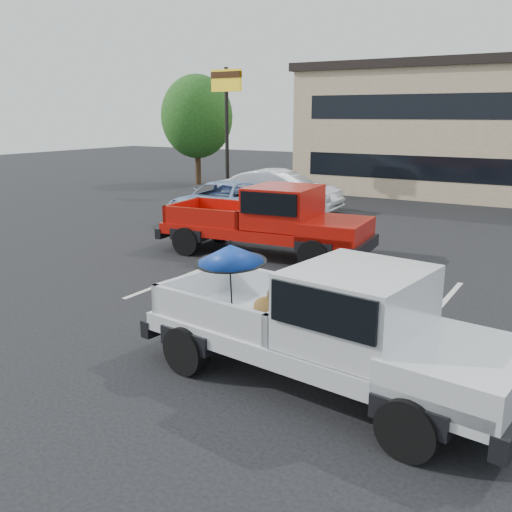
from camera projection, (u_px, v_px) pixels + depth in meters
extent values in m
plane|color=black|center=(254.00, 317.00, 11.25)|extent=(90.00, 90.00, 0.00)
cube|color=silver|center=(194.00, 272.00, 14.41)|extent=(0.12, 5.00, 0.01)
cube|color=silver|center=(434.00, 314.00, 11.41)|extent=(0.12, 5.00, 0.01)
cube|color=black|center=(503.00, 172.00, 24.03)|extent=(18.00, 0.08, 1.10)
cube|color=black|center=(510.00, 106.00, 23.37)|extent=(18.00, 0.08, 1.10)
cylinder|color=black|center=(227.00, 133.00, 27.16)|extent=(0.18, 0.18, 6.00)
cube|color=yellow|center=(226.00, 80.00, 26.58)|extent=(1.60, 0.18, 1.00)
cube|color=#381E0C|center=(226.00, 75.00, 26.51)|extent=(1.60, 0.22, 0.30)
cylinder|color=#332114|center=(198.00, 163.00, 32.09)|extent=(0.32, 0.32, 2.42)
ellipsoid|color=#174915|center=(197.00, 117.00, 31.47)|extent=(3.96, 3.96, 4.55)
cylinder|color=black|center=(186.00, 350.00, 8.72)|extent=(0.79, 0.37, 0.76)
cylinder|color=black|center=(260.00, 317.00, 10.12)|extent=(0.79, 0.37, 0.76)
cylinder|color=black|center=(408.00, 428.00, 6.56)|extent=(0.79, 0.37, 0.76)
cylinder|color=black|center=(463.00, 373.00, 7.96)|extent=(0.79, 0.37, 0.76)
cube|color=white|center=(322.00, 343.00, 8.24)|extent=(5.59, 2.59, 0.28)
cube|color=white|center=(462.00, 367.00, 6.98)|extent=(1.73, 2.10, 0.46)
cube|color=black|center=(187.00, 314.00, 9.94)|extent=(0.43, 1.97, 0.28)
cube|color=white|center=(358.00, 306.00, 7.74)|extent=(1.87, 2.04, 1.05)
cube|color=black|center=(359.00, 292.00, 7.70)|extent=(1.74, 2.12, 0.55)
cube|color=black|center=(245.00, 318.00, 9.10)|extent=(2.52, 2.12, 0.10)
cube|color=white|center=(277.00, 287.00, 9.69)|extent=(2.29, 0.39, 0.50)
cube|color=white|center=(207.00, 315.00, 8.36)|extent=(2.29, 0.39, 0.50)
cube|color=white|center=(195.00, 287.00, 9.69)|extent=(0.33, 1.84, 0.50)
cube|color=white|center=(302.00, 315.00, 8.36)|extent=(0.33, 1.84, 0.50)
ellipsoid|color=brown|center=(268.00, 306.00, 9.00)|extent=(0.51, 0.44, 0.31)
cylinder|color=brown|center=(278.00, 313.00, 8.80)|extent=(0.07, 0.07, 0.23)
cylinder|color=brown|center=(283.00, 311.00, 8.92)|extent=(0.07, 0.07, 0.23)
ellipsoid|color=brown|center=(276.00, 297.00, 8.86)|extent=(0.33, 0.30, 0.42)
cylinder|color=red|center=(277.00, 289.00, 8.81)|extent=(0.20, 0.20, 0.04)
sphere|color=brown|center=(281.00, 283.00, 8.75)|extent=(0.22, 0.22, 0.22)
cone|color=black|center=(288.00, 286.00, 8.68)|extent=(0.17, 0.13, 0.11)
cone|color=black|center=(278.00, 277.00, 8.69)|extent=(0.08, 0.08, 0.12)
cone|color=black|center=(282.00, 275.00, 8.78)|extent=(0.08, 0.08, 0.12)
cylinder|color=brown|center=(259.00, 310.00, 9.13)|extent=(0.28, 0.05, 0.10)
cylinder|color=black|center=(231.00, 288.00, 8.71)|extent=(0.02, 0.10, 1.05)
cone|color=#133AA7|center=(231.00, 253.00, 8.58)|extent=(1.10, 1.12, 0.36)
cylinder|color=black|center=(231.00, 243.00, 8.54)|extent=(0.02, 0.02, 0.10)
cylinder|color=black|center=(231.00, 262.00, 8.61)|extent=(1.10, 1.10, 0.09)
cylinder|color=black|center=(187.00, 241.00, 16.07)|extent=(0.83, 0.37, 0.80)
cylinder|color=black|center=(220.00, 229.00, 17.76)|extent=(0.83, 0.37, 0.80)
cylinder|color=black|center=(314.00, 255.00, 14.46)|extent=(0.83, 0.37, 0.80)
cylinder|color=black|center=(337.00, 240.00, 16.16)|extent=(0.83, 0.37, 0.80)
cube|color=#B31109|center=(264.00, 230.00, 16.02)|extent=(5.86, 2.54, 0.30)
cube|color=#B31109|center=(336.00, 229.00, 15.07)|extent=(1.76, 2.16, 0.49)
cube|color=black|center=(365.00, 247.00, 14.83)|extent=(0.40, 2.08, 0.32)
cube|color=black|center=(177.00, 228.00, 17.29)|extent=(0.38, 2.08, 0.30)
cube|color=#B31109|center=(283.00, 207.00, 15.60)|extent=(1.91, 2.09, 1.11)
cube|color=black|center=(283.00, 199.00, 15.54)|extent=(1.76, 2.19, 0.58)
cube|color=black|center=(217.00, 224.00, 16.65)|extent=(2.60, 2.16, 0.11)
cube|color=#B31109|center=(231.00, 208.00, 17.37)|extent=(2.43, 0.33, 0.53)
cube|color=#B31109|center=(200.00, 218.00, 15.77)|extent=(2.43, 0.33, 0.53)
cube|color=#B31109|center=(183.00, 210.00, 17.06)|extent=(0.28, 1.95, 0.53)
cube|color=#B31109|center=(252.00, 216.00, 16.08)|extent=(0.28, 1.95, 0.53)
imported|color=silver|center=(280.00, 191.00, 23.28)|extent=(5.16, 2.11, 1.66)
imported|color=#98B5E3|center=(221.00, 201.00, 21.32)|extent=(2.72, 5.27, 1.42)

